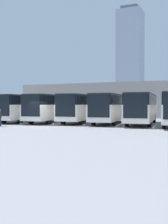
# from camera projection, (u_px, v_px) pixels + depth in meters

# --- Properties ---
(ground_plane) EXTENTS (600.00, 600.00, 0.00)m
(ground_plane) POSITION_uv_depth(u_px,v_px,m) (42.00, 126.00, 28.78)
(ground_plane) COLOR gray
(curb_divider_0) EXTENTS (0.76, 5.40, 0.15)m
(curb_divider_0) POSITION_uv_depth(u_px,v_px,m) (155.00, 126.00, 27.63)
(curb_divider_0) COLOR #B2B2AD
(curb_divider_0) RESTS_ON ground_plane
(bus_1) EXTENTS (3.56, 11.62, 3.33)m
(bus_1) POSITION_uv_depth(u_px,v_px,m) (142.00, 108.00, 30.58)
(bus_1) COLOR silver
(bus_1) RESTS_ON ground_plane
(curb_divider_1) EXTENTS (0.76, 5.40, 0.15)m
(curb_divider_1) POSITION_uv_depth(u_px,v_px,m) (122.00, 124.00, 29.79)
(curb_divider_1) COLOR #B2B2AD
(curb_divider_1) RESTS_ON ground_plane
(bus_2) EXTENTS (3.56, 11.62, 3.33)m
(bus_2) POSITION_uv_depth(u_px,v_px,m) (111.00, 107.00, 32.27)
(bus_2) COLOR silver
(bus_2) RESTS_ON ground_plane
(curb_divider_2) EXTENTS (0.76, 5.40, 0.15)m
(curb_divider_2) POSITION_uv_depth(u_px,v_px,m) (91.00, 123.00, 31.48)
(curb_divider_2) COLOR #B2B2AD
(curb_divider_2) RESTS_ON ground_plane
(bus_3) EXTENTS (3.56, 11.62, 3.33)m
(bus_3) POSITION_uv_depth(u_px,v_px,m) (82.00, 107.00, 33.78)
(bus_3) COLOR silver
(bus_3) RESTS_ON ground_plane
(curb_divider_3) EXTENTS (0.76, 5.40, 0.15)m
(curb_divider_3) POSITION_uv_depth(u_px,v_px,m) (63.00, 122.00, 32.99)
(curb_divider_3) COLOR #B2B2AD
(curb_divider_3) RESTS_ON ground_plane
(bus_4) EXTENTS (3.56, 11.62, 3.33)m
(bus_4) POSITION_uv_depth(u_px,v_px,m) (53.00, 107.00, 34.45)
(bus_4) COLOR silver
(bus_4) RESTS_ON ground_plane
(curb_divider_4) EXTENTS (0.76, 5.40, 0.15)m
(curb_divider_4) POSITION_uv_depth(u_px,v_px,m) (33.00, 122.00, 33.66)
(curb_divider_4) COLOR #B2B2AD
(curb_divider_4) RESTS_ON ground_plane
(bus_5) EXTENTS (3.56, 11.62, 3.33)m
(bus_5) POSITION_uv_depth(u_px,v_px,m) (27.00, 107.00, 35.66)
(bus_5) COLOR silver
(bus_5) RESTS_ON ground_plane
(curb_divider_5) EXTENTS (0.76, 5.40, 0.15)m
(curb_divider_5) POSITION_uv_depth(u_px,v_px,m) (7.00, 122.00, 34.87)
(curb_divider_5) COLOR #B2B2AD
(curb_divider_5) RESTS_ON ground_plane
(bus_6) EXTENTS (3.56, 11.62, 3.33)m
(bus_6) POSITION_uv_depth(u_px,v_px,m) (3.00, 107.00, 36.97)
(bus_6) COLOR silver
(bus_6) RESTS_ON ground_plane
(pedestrian) EXTENTS (0.44, 0.44, 1.72)m
(pedestrian) POSITION_uv_depth(u_px,v_px,m) (0.00, 117.00, 28.09)
(pedestrian) COLOR #38384C
(pedestrian) RESTS_ON ground_plane
(station_building) EXTENTS (33.33, 15.10, 5.91)m
(station_building) POSITION_uv_depth(u_px,v_px,m) (116.00, 100.00, 52.76)
(station_building) COLOR gray
(station_building) RESTS_ON ground_plane
(office_tower) EXTENTS (15.25, 15.25, 64.45)m
(office_tower) POSITION_uv_depth(u_px,v_px,m) (130.00, 59.00, 180.29)
(office_tower) COLOR #7F8EA3
(office_tower) RESTS_ON ground_plane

